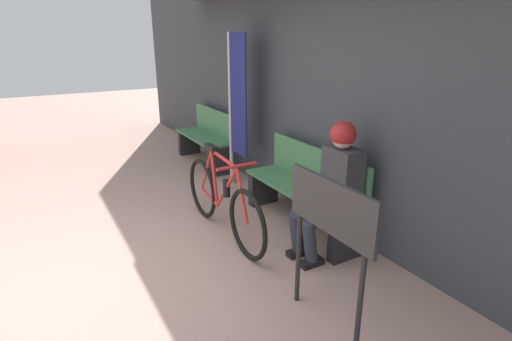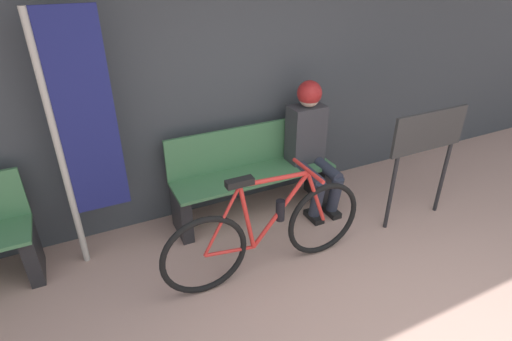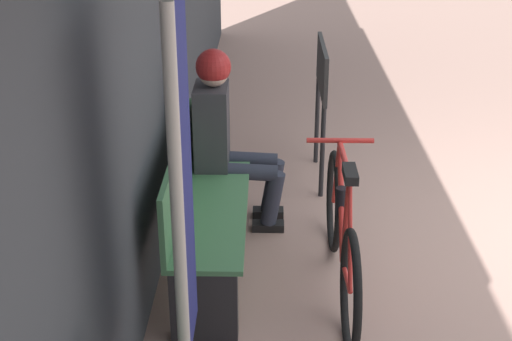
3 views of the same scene
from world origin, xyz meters
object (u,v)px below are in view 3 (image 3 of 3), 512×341
object	(u,v)px
banner_pole	(183,205)
signboard	(322,81)
person_seated	(225,128)
park_bench_near	(204,210)
bicycle	(341,236)

from	to	relation	value
banner_pole	signboard	xyz separation A→B (m)	(2.71, -0.74, -0.34)
banner_pole	signboard	bearing A→B (deg)	-15.19
person_seated	signboard	distance (m)	1.02
park_bench_near	banner_pole	bearing A→B (deg)	-177.75
park_bench_near	bicycle	bearing A→B (deg)	-107.51
person_seated	signboard	bearing A→B (deg)	-42.56
bicycle	banner_pole	xyz separation A→B (m)	(-1.14, 0.76, 0.78)
person_seated	bicycle	bearing A→B (deg)	-139.05
park_bench_near	person_seated	world-z (taller)	person_seated
bicycle	signboard	bearing A→B (deg)	0.91
park_bench_near	signboard	world-z (taller)	signboard
bicycle	park_bench_near	bearing A→B (deg)	72.49
park_bench_near	bicycle	size ratio (longest dim) A/B	0.92
park_bench_near	person_seated	bearing A→B (deg)	-10.27
signboard	bicycle	bearing A→B (deg)	-179.09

